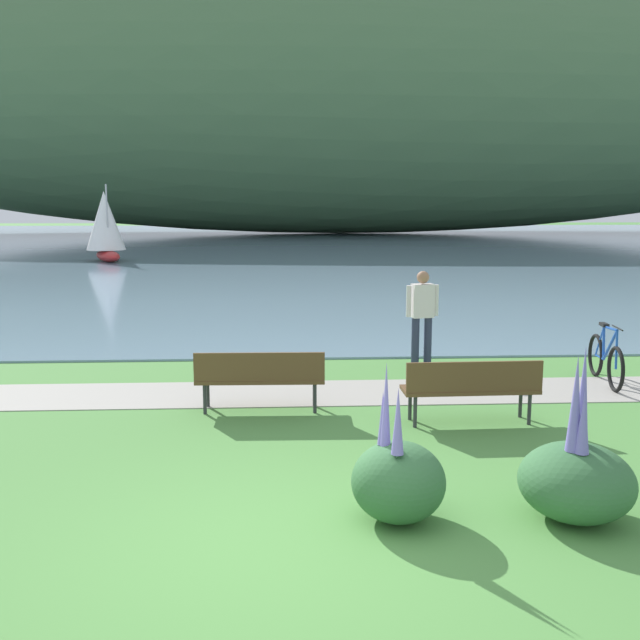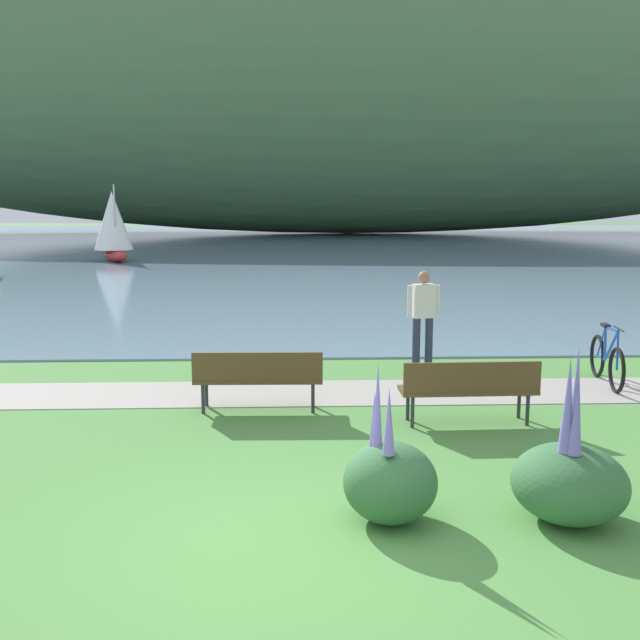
{
  "view_description": "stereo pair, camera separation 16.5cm",
  "coord_description": "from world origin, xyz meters",
  "px_view_note": "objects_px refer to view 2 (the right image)",
  "views": [
    {
      "loc": [
        0.04,
        -5.74,
        2.9
      ],
      "look_at": [
        0.64,
        5.83,
        1.0
      ],
      "focal_mm": 40.12,
      "sensor_mm": 36.0,
      "label": 1
    },
    {
      "loc": [
        0.21,
        -5.74,
        2.9
      ],
      "look_at": [
        0.64,
        5.83,
        1.0
      ],
      "focal_mm": 40.12,
      "sensor_mm": 36.0,
      "label": 2
    }
  ],
  "objects_px": {
    "park_bench_near_camera": "(469,386)",
    "park_bench_further_along": "(258,375)",
    "sailboat_mid_bay": "(113,225)",
    "bicycle_leaning_near_bench": "(607,360)",
    "person_at_shoreline": "(423,312)"
  },
  "relations": [
    {
      "from": "park_bench_near_camera",
      "to": "park_bench_further_along",
      "type": "xyz_separation_m",
      "value": [
        -2.8,
        0.71,
        0.0
      ]
    },
    {
      "from": "park_bench_near_camera",
      "to": "sailboat_mid_bay",
      "type": "height_order",
      "value": "sailboat_mid_bay"
    },
    {
      "from": "bicycle_leaning_near_bench",
      "to": "sailboat_mid_bay",
      "type": "relative_size",
      "value": 0.47
    },
    {
      "from": "park_bench_further_along",
      "to": "bicycle_leaning_near_bench",
      "type": "bearing_deg",
      "value": 13.23
    },
    {
      "from": "person_at_shoreline",
      "to": "sailboat_mid_bay",
      "type": "xyz_separation_m",
      "value": [
        -11.23,
        23.54,
        0.83
      ]
    },
    {
      "from": "park_bench_near_camera",
      "to": "person_at_shoreline",
      "type": "bearing_deg",
      "value": 89.84
    },
    {
      "from": "sailboat_mid_bay",
      "to": "park_bench_further_along",
      "type": "bearing_deg",
      "value": -72.25
    },
    {
      "from": "person_at_shoreline",
      "to": "sailboat_mid_bay",
      "type": "distance_m",
      "value": 26.1
    },
    {
      "from": "park_bench_further_along",
      "to": "person_at_shoreline",
      "type": "height_order",
      "value": "person_at_shoreline"
    },
    {
      "from": "sailboat_mid_bay",
      "to": "bicycle_leaning_near_bench",
      "type": "bearing_deg",
      "value": -60.83
    },
    {
      "from": "park_bench_near_camera",
      "to": "bicycle_leaning_near_bench",
      "type": "distance_m",
      "value": 3.4
    },
    {
      "from": "park_bench_near_camera",
      "to": "bicycle_leaning_near_bench",
      "type": "bearing_deg",
      "value": 36.37
    },
    {
      "from": "bicycle_leaning_near_bench",
      "to": "park_bench_further_along",
      "type": "bearing_deg",
      "value": -166.77
    },
    {
      "from": "person_at_shoreline",
      "to": "sailboat_mid_bay",
      "type": "bearing_deg",
      "value": 115.51
    },
    {
      "from": "bicycle_leaning_near_bench",
      "to": "park_bench_near_camera",
      "type": "bearing_deg",
      "value": -143.63
    }
  ]
}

